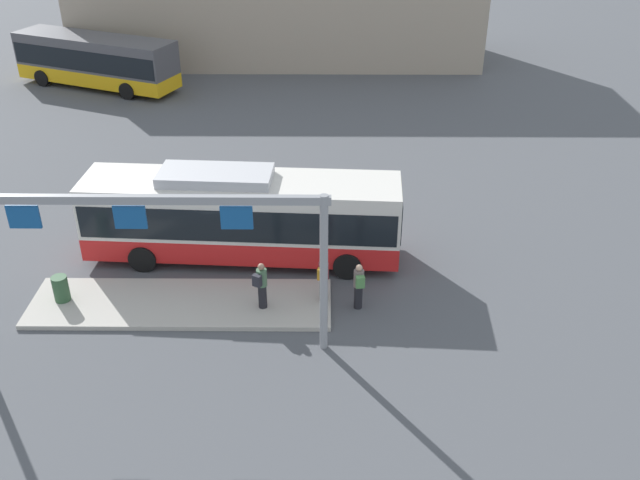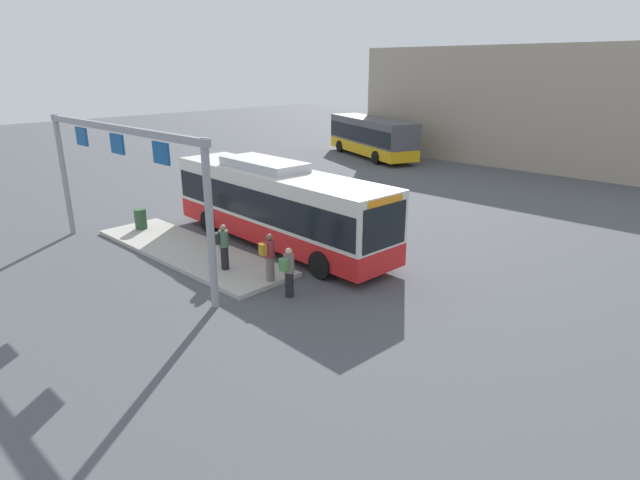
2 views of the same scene
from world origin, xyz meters
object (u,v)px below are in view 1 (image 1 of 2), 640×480
object	(u,v)px
bus_background_left	(96,59)
person_boarding	(323,278)
bus_main	(242,213)
person_waiting_mid	(261,285)
trash_bin	(61,288)
person_waiting_near	(359,286)

from	to	relation	value
bus_background_left	person_boarding	size ratio (longest dim) A/B	6.30
person_boarding	bus_main	bearing A→B (deg)	56.16
person_waiting_mid	bus_background_left	bearing A→B (deg)	56.05
bus_background_left	trash_bin	bearing A→B (deg)	125.47
trash_bin	person_waiting_near	bearing A→B (deg)	-0.95
bus_main	bus_background_left	distance (m)	22.76
person_boarding	person_waiting_near	distance (m)	1.19
trash_bin	bus_background_left	bearing A→B (deg)	102.59
person_waiting_mid	trash_bin	distance (m)	6.73
bus_background_left	person_waiting_near	distance (m)	27.69
person_waiting_mid	trash_bin	xyz separation A→B (m)	(-6.71, 0.38, -0.44)
bus_background_left	trash_bin	size ratio (longest dim) A/B	11.68
person_boarding	person_waiting_near	xyz separation A→B (m)	(1.16, -0.20, -0.16)
bus_background_left	person_boarding	distance (m)	26.90
bus_main	person_waiting_near	world-z (taller)	bus_main
bus_main	person_waiting_near	size ratio (longest dim) A/B	6.87
person_boarding	person_waiting_near	size ratio (longest dim) A/B	1.00
bus_main	person_boarding	bearing A→B (deg)	-42.72
person_boarding	person_waiting_near	world-z (taller)	person_boarding
person_waiting_near	trash_bin	size ratio (longest dim) A/B	1.86
person_waiting_mid	trash_bin	world-z (taller)	person_waiting_mid
bus_background_left	person_waiting_mid	size ratio (longest dim) A/B	6.30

